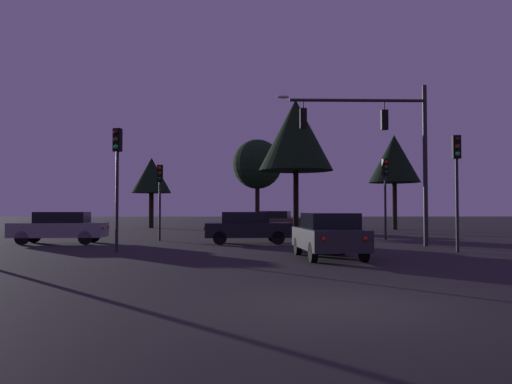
# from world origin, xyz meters

# --- Properties ---
(ground_plane) EXTENTS (168.00, 168.00, 0.00)m
(ground_plane) POSITION_xyz_m (0.00, 24.50, 0.00)
(ground_plane) COLOR black
(ground_plane) RESTS_ON ground
(traffic_signal_mast_arm) EXTENTS (6.78, 0.38, 7.25)m
(traffic_signal_mast_arm) POSITION_xyz_m (4.61, 14.02, 4.91)
(traffic_signal_mast_arm) COLOR #232326
(traffic_signal_mast_arm) RESTS_ON ground
(traffic_light_corner_left) EXTENTS (0.33, 0.37, 4.40)m
(traffic_light_corner_left) POSITION_xyz_m (6.06, 18.97, 3.11)
(traffic_light_corner_left) COLOR #232326
(traffic_light_corner_left) RESTS_ON ground
(traffic_light_corner_right) EXTENTS (0.31, 0.36, 3.98)m
(traffic_light_corner_right) POSITION_xyz_m (-6.06, 18.21, 2.83)
(traffic_light_corner_right) COLOR #232326
(traffic_light_corner_right) RESTS_ON ground
(traffic_light_median) EXTENTS (0.35, 0.38, 4.78)m
(traffic_light_median) POSITION_xyz_m (-6.55, 11.10, 3.36)
(traffic_light_median) COLOR #232326
(traffic_light_median) RESTS_ON ground
(traffic_light_far_side) EXTENTS (0.32, 0.36, 4.50)m
(traffic_light_far_side) POSITION_xyz_m (6.54, 10.72, 3.18)
(traffic_light_far_side) COLOR #232326
(traffic_light_far_side) RESTS_ON ground
(car_nearside_lane) EXTENTS (2.09, 4.24, 1.52)m
(car_nearside_lane) POSITION_xyz_m (1.20, 8.43, 0.79)
(car_nearside_lane) COLOR #232328
(car_nearside_lane) RESTS_ON ground
(car_crossing_left) EXTENTS (4.23, 1.95, 1.52)m
(car_crossing_left) POSITION_xyz_m (-1.50, 15.71, 0.79)
(car_crossing_left) COLOR black
(car_crossing_left) RESTS_ON ground
(car_crossing_right) EXTENTS (4.49, 2.02, 1.52)m
(car_crossing_right) POSITION_xyz_m (-10.46, 16.02, 0.80)
(car_crossing_right) COLOR gray
(car_crossing_right) RESTS_ON ground
(car_far_lane) EXTENTS (4.55, 2.84, 1.52)m
(car_far_lane) POSITION_xyz_m (0.66, 28.90, 0.80)
(car_far_lane) COLOR #473828
(car_far_lane) RESTS_ON ground
(tree_behind_sign) EXTENTS (4.13, 4.13, 7.71)m
(tree_behind_sign) POSITION_xyz_m (10.58, 32.51, 5.73)
(tree_behind_sign) COLOR black
(tree_behind_sign) RESTS_ON ground
(tree_left_far) EXTENTS (3.49, 3.49, 6.20)m
(tree_left_far) POSITION_xyz_m (-9.82, 36.65, 4.60)
(tree_left_far) COLOR black
(tree_left_far) RESTS_ON ground
(tree_center_horizon) EXTENTS (4.49, 4.49, 7.98)m
(tree_center_horizon) POSITION_xyz_m (-0.44, 37.51, 5.71)
(tree_center_horizon) COLOR black
(tree_center_horizon) RESTS_ON ground
(tree_right_cluster) EXTENTS (4.39, 4.39, 8.17)m
(tree_right_cluster) POSITION_xyz_m (1.41, 21.35, 6.02)
(tree_right_cluster) COLOR black
(tree_right_cluster) RESTS_ON ground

